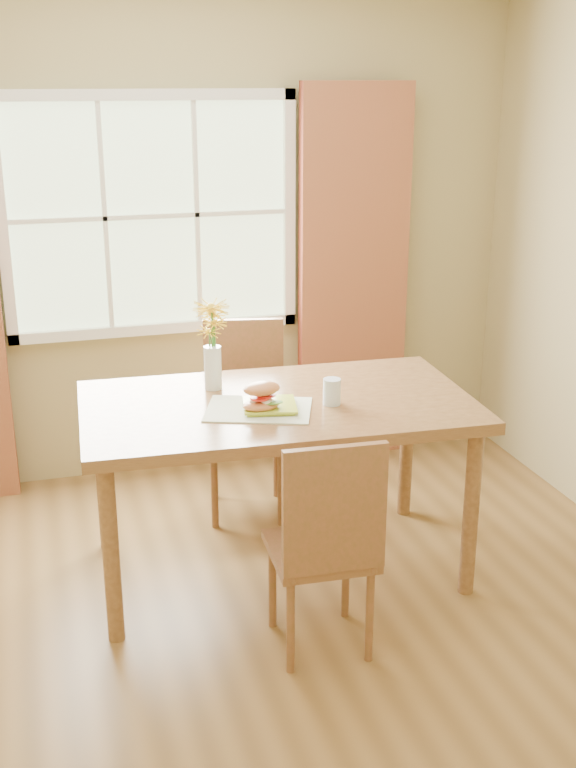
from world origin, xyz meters
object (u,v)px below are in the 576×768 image
Objects in this scene: chair_far at (245,408)px; flower_vase at (212,334)px; croissant_sandwich at (262,397)px; dining_table at (278,419)px; chair_near at (326,539)px; water_glass at (332,392)px.

chair_far is 2.43× the size of flower_vase.
chair_far is 0.93m from croissant_sandwich.
croissant_sandwich is (-0.11, -0.13, 0.17)m from dining_table.
chair_near is at bearing -85.98° from croissant_sandwich.
flower_vase is at bearing 102.60° from croissant_sandwich.
chair_near is 2.28× the size of flower_vase.
chair_near is 1.14m from flower_vase.
chair_near reaches higher than dining_table.
chair_far is (0.02, 0.71, -0.20)m from dining_table.
chair_far reaches higher than croissant_sandwich.
flower_vase is (-0.13, 0.38, 0.18)m from croissant_sandwich.
flower_vase is (-0.24, 0.95, 0.59)m from chair_near.
water_glass is (0.33, 0.03, -0.02)m from croissant_sandwich.
dining_table is 15.17× the size of water_glass.
dining_table is 0.74m from chair_near.
dining_table is 0.28m from water_glass.
croissant_sandwich is at bearing -175.54° from water_glass.
chair_far reaches higher than dining_table.
water_glass is at bearing 72.38° from chair_near.
flower_vase is at bearing 137.18° from dining_table.
croissant_sandwich is at bearing -86.85° from chair_far.
water_glass is at bearing -1.95° from croissant_sandwich.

